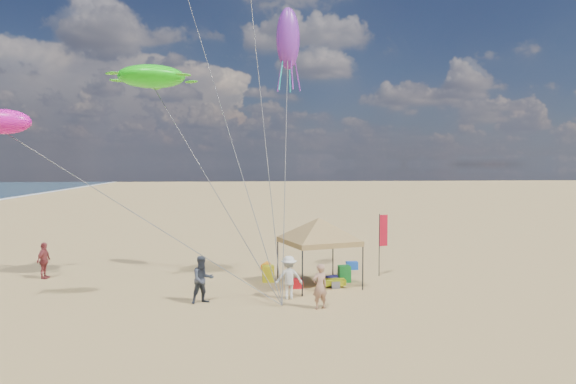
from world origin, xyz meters
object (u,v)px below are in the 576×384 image
(cooler_blue, at_px, (352,265))
(feather_flag, at_px, (382,234))
(cooler_red, at_px, (296,284))
(chair_green, at_px, (344,274))
(beach_cart, at_px, (334,282))
(chair_yellow, at_px, (268,274))
(person_near_b, at_px, (203,280))
(person_near_c, at_px, (289,277))
(person_near_a, at_px, (320,286))
(canopy_tent, at_px, (319,220))
(person_far_a, at_px, (44,261))

(cooler_blue, bearing_deg, feather_flag, -57.18)
(cooler_red, bearing_deg, feather_flag, 24.97)
(cooler_blue, distance_m, chair_green, 2.78)
(feather_flag, bearing_deg, chair_green, -153.27)
(cooler_red, bearing_deg, beach_cart, 1.68)
(chair_yellow, xyz_separation_m, person_near_b, (-2.68, -3.31, 0.53))
(chair_green, bearing_deg, feather_flag, 26.73)
(beach_cart, bearing_deg, cooler_blue, 65.66)
(cooler_red, distance_m, beach_cart, 1.61)
(chair_yellow, distance_m, person_near_c, 3.14)
(feather_flag, height_order, person_near_c, feather_flag)
(chair_green, xyz_separation_m, person_near_a, (-1.82, -4.16, 0.46))
(person_near_a, bearing_deg, chair_yellow, -92.59)
(canopy_tent, distance_m, feather_flag, 3.75)
(chair_green, relative_size, person_near_a, 0.43)
(canopy_tent, relative_size, chair_green, 7.45)
(person_near_b, bearing_deg, beach_cart, -3.55)
(feather_flag, distance_m, chair_green, 2.73)
(cooler_red, relative_size, person_far_a, 0.33)
(beach_cart, distance_m, person_near_c, 2.80)
(beach_cart, relative_size, person_near_b, 0.51)
(cooler_red, xyz_separation_m, chair_green, (2.24, 0.97, 0.16))
(cooler_blue, height_order, chair_yellow, chair_yellow)
(cooler_blue, xyz_separation_m, person_far_a, (-14.19, -0.47, 0.63))
(cooler_red, distance_m, person_near_a, 3.28)
(canopy_tent, distance_m, person_near_a, 4.04)
(chair_yellow, distance_m, person_near_b, 4.29)
(canopy_tent, bearing_deg, chair_green, 28.63)
(cooler_blue, xyz_separation_m, person_near_c, (-3.71, -5.24, 0.63))
(beach_cart, distance_m, person_near_a, 3.51)
(person_far_a, bearing_deg, person_near_b, -112.35)
(chair_yellow, relative_size, person_near_b, 0.40)
(chair_green, bearing_deg, person_near_c, -136.11)
(feather_flag, relative_size, chair_yellow, 4.10)
(person_near_b, distance_m, person_far_a, 8.82)
(beach_cart, height_order, person_near_c, person_near_c)
(feather_flag, bearing_deg, cooler_red, -155.03)
(person_near_b, bearing_deg, cooler_red, 3.50)
(cooler_blue, relative_size, chair_yellow, 0.77)
(chair_green, height_order, person_far_a, person_far_a)
(chair_yellow, height_order, person_near_b, person_near_b)
(feather_flag, height_order, chair_yellow, feather_flag)
(chair_yellow, relative_size, person_far_a, 0.43)
(person_near_a, height_order, person_near_b, person_near_b)
(beach_cart, xyz_separation_m, person_near_c, (-2.12, -1.72, 0.62))
(canopy_tent, height_order, person_near_b, canopy_tent)
(chair_yellow, height_order, beach_cart, chair_yellow)
(feather_flag, xyz_separation_m, person_near_c, (-4.74, -3.65, -1.10))
(person_far_a, bearing_deg, person_near_c, -102.10)
(cooler_red, relative_size, cooler_blue, 1.00)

